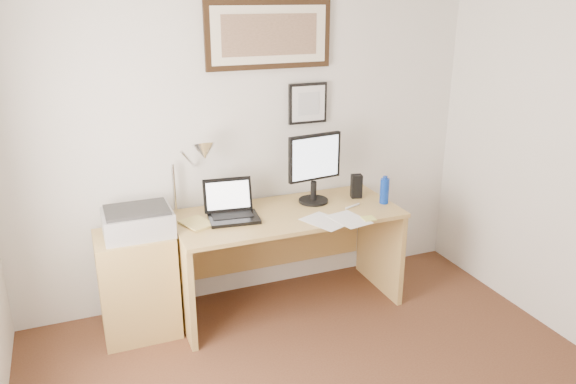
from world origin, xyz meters
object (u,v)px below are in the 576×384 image
side_cabinet (138,284)px  water_bottle (384,191)px  book (186,227)px  laptop (232,210)px  desk (283,238)px  lcd_monitor (314,165)px  printer (138,221)px

side_cabinet → water_bottle: (1.80, -0.14, 0.48)m
book → laptop: size_ratio=0.63×
water_bottle → desk: 0.82m
side_cabinet → laptop: bearing=-0.1°
side_cabinet → lcd_monitor: lcd_monitor is taller
desk → book: bearing=-172.4°
laptop → printer: size_ratio=0.83×
book → water_bottle: bearing=-3.1°
desk → printer: bearing=-178.2°
water_bottle → lcd_monitor: size_ratio=0.36×
side_cabinet → book: 0.52m
lcd_monitor → printer: size_ratio=1.18×
side_cabinet → printer: printer is taller
water_bottle → laptop: (-1.13, 0.14, -0.04)m
water_bottle → book: (-1.46, 0.08, -0.09)m
lcd_monitor → book: bearing=-172.7°
book → printer: bearing=168.0°
book → laptop: laptop is taller
book → printer: printer is taller
lcd_monitor → printer: (-1.29, -0.06, -0.22)m
desk → side_cabinet: bearing=-178.1°
desk → lcd_monitor: (0.26, 0.03, 0.53)m
printer → laptop: bearing=-0.3°
water_bottle → lcd_monitor: 0.56m
water_bottle → printer: (-1.77, 0.14, -0.03)m
water_bottle → laptop: bearing=172.9°
side_cabinet → desk: 1.08m
desk → laptop: size_ratio=4.38×
desk → lcd_monitor: size_ratio=3.08×
water_bottle → desk: (-0.73, 0.18, -0.33)m
side_cabinet → book: book is taller
book → printer: 0.31m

